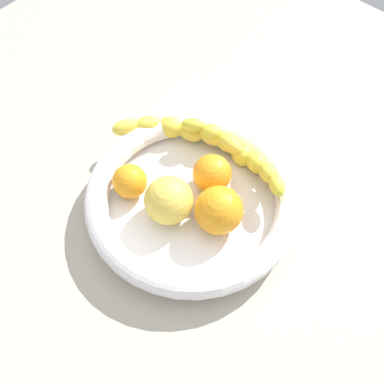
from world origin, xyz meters
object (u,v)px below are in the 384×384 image
(banana_draped_right, at_px, (240,153))
(orange_mid_left, at_px, (217,212))
(banana_draped_left, at_px, (180,131))
(orange_front, at_px, (211,173))
(orange_mid_right, at_px, (130,181))
(fruit_bowl, at_px, (192,200))
(apple_yellow, at_px, (169,200))

(banana_draped_right, distance_m, orange_mid_left, 0.11)
(banana_draped_left, height_order, orange_mid_left, orange_mid_left)
(banana_draped_right, height_order, orange_mid_left, orange_mid_left)
(orange_front, xyz_separation_m, orange_mid_right, (0.09, -0.08, -0.00))
(fruit_bowl, xyz_separation_m, banana_draped_left, (-0.07, -0.09, 0.02))
(orange_front, bearing_deg, orange_mid_right, -42.53)
(banana_draped_right, relative_size, orange_mid_left, 2.96)
(orange_mid_left, bearing_deg, orange_mid_right, -73.15)
(orange_mid_left, bearing_deg, orange_front, -133.25)
(orange_mid_right, bearing_deg, banana_draped_right, 148.34)
(apple_yellow, bearing_deg, fruit_bowl, 158.82)
(orange_mid_left, bearing_deg, fruit_bowl, -94.46)
(banana_draped_right, height_order, orange_front, orange_front)
(banana_draped_right, bearing_deg, orange_mid_right, -31.66)
(banana_draped_right, xyz_separation_m, apple_yellow, (0.13, -0.02, 0.01))
(fruit_bowl, xyz_separation_m, banana_draped_right, (-0.10, 0.01, 0.02))
(banana_draped_right, height_order, apple_yellow, apple_yellow)
(orange_mid_right, xyz_separation_m, apple_yellow, (-0.01, 0.07, 0.01))
(orange_mid_right, bearing_deg, apple_yellow, 97.91)
(banana_draped_left, xyz_separation_m, orange_mid_right, (0.12, 0.01, 0.00))
(banana_draped_right, xyz_separation_m, orange_mid_right, (0.14, -0.09, -0.00))
(orange_mid_left, relative_size, orange_mid_right, 1.34)
(banana_draped_right, distance_m, apple_yellow, 0.13)
(banana_draped_left, distance_m, orange_front, 0.09)
(banana_draped_left, relative_size, orange_front, 3.24)
(fruit_bowl, relative_size, orange_mid_left, 4.51)
(orange_mid_left, relative_size, apple_yellow, 0.98)
(banana_draped_left, bearing_deg, orange_mid_left, 60.52)
(orange_front, height_order, apple_yellow, apple_yellow)
(banana_draped_right, bearing_deg, orange_mid_left, 22.09)
(orange_mid_left, bearing_deg, banana_draped_left, -119.48)
(banana_draped_right, relative_size, apple_yellow, 2.92)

